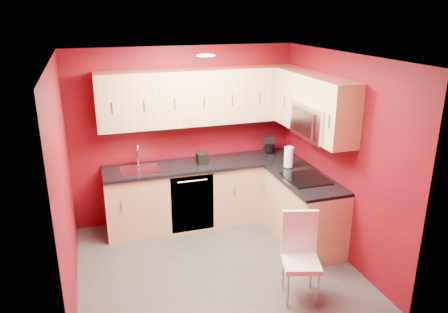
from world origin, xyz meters
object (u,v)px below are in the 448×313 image
microwave (318,121)px  sink (140,167)px  napkin_holder (202,158)px  dining_chair (301,258)px  coffee_maker (269,146)px  paper_towel (289,157)px

microwave → sink: size_ratio=1.46×
napkin_holder → dining_chair: napkin_holder is taller
napkin_holder → dining_chair: size_ratio=0.16×
coffee_maker → napkin_holder: size_ratio=1.71×
dining_chair → coffee_maker: bearing=92.9°
sink → microwave: bearing=-25.6°
paper_towel → coffee_maker: bearing=94.4°
napkin_holder → sink: bearing=178.0°
napkin_holder → paper_towel: bearing=-24.9°
coffee_maker → microwave: bearing=-57.5°
coffee_maker → paper_towel: size_ratio=0.92×
coffee_maker → dining_chair: 2.22m
microwave → dining_chair: (-0.69, -1.04, -1.19)m
sink → dining_chair: 2.52m
napkin_holder → paper_towel: (1.09, -0.50, 0.07)m
microwave → coffee_maker: 1.23m
microwave → paper_towel: bearing=107.0°
sink → paper_towel: bearing=-15.3°
sink → napkin_holder: size_ratio=3.36×
sink → dining_chair: sink is taller
dining_chair → sink: bearing=140.9°
coffee_maker → dining_chair: (-0.51, -2.09, -0.57)m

